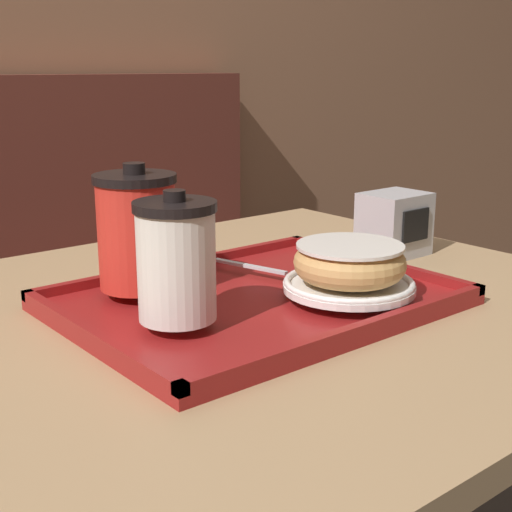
# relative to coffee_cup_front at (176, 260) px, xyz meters

# --- Properties ---
(cafe_table) EXTENTS (1.00, 0.81, 0.74)m
(cafe_table) POSITION_rel_coffee_cup_front_xyz_m (0.10, 0.05, -0.25)
(cafe_table) COLOR tan
(cafe_table) RESTS_ON ground_plane
(serving_tray) EXTENTS (0.45, 0.34, 0.02)m
(serving_tray) POSITION_rel_coffee_cup_front_xyz_m (0.13, 0.03, -0.08)
(serving_tray) COLOR maroon
(serving_tray) RESTS_ON cafe_table
(coffee_cup_front) EXTENTS (0.09, 0.09, 0.14)m
(coffee_cup_front) POSITION_rel_coffee_cup_front_xyz_m (0.00, 0.00, 0.00)
(coffee_cup_front) COLOR white
(coffee_cup_front) RESTS_ON serving_tray
(coffee_cup_rear) EXTENTS (0.10, 0.10, 0.15)m
(coffee_cup_rear) POSITION_rel_coffee_cup_front_xyz_m (0.03, 0.13, 0.01)
(coffee_cup_rear) COLOR red
(coffee_cup_rear) RESTS_ON serving_tray
(plate_with_chocolate_donut) EXTENTS (0.16, 0.16, 0.01)m
(plate_with_chocolate_donut) POSITION_rel_coffee_cup_front_xyz_m (0.21, -0.05, -0.06)
(plate_with_chocolate_donut) COLOR white
(plate_with_chocolate_donut) RESTS_ON serving_tray
(donut_chocolate_glazed) EXTENTS (0.13, 0.13, 0.04)m
(donut_chocolate_glazed) POSITION_rel_coffee_cup_front_xyz_m (0.21, -0.05, -0.03)
(donut_chocolate_glazed) COLOR tan
(donut_chocolate_glazed) RESTS_ON plate_with_chocolate_donut
(spoon) EXTENTS (0.06, 0.15, 0.01)m
(spoon) POSITION_rel_coffee_cup_front_xyz_m (0.17, 0.16, -0.06)
(spoon) COLOR silver
(spoon) RESTS_ON serving_tray
(napkin_dispenser) EXTENTS (0.10, 0.08, 0.10)m
(napkin_dispenser) POSITION_rel_coffee_cup_front_xyz_m (0.46, 0.09, -0.04)
(napkin_dispenser) COLOR #B7B7BC
(napkin_dispenser) RESTS_ON cafe_table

